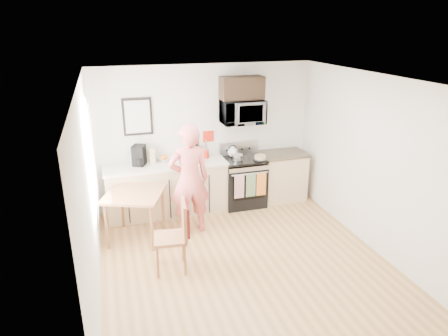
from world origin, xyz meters
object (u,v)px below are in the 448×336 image
object	(u,v)px
chair	(180,227)
person	(189,180)
range	(243,182)
cake	(260,158)
dining_table	(134,198)
microwave	(242,112)

from	to	relation	value
chair	person	bearing A→B (deg)	77.43
range	person	bearing A→B (deg)	-147.35
person	cake	distance (m)	1.55
dining_table	cake	bearing A→B (deg)	13.70
range	chair	xyz separation A→B (m)	(-1.53, -1.77, 0.22)
range	dining_table	size ratio (longest dim) A/B	1.21
range	microwave	distance (m)	1.33
cake	microwave	bearing A→B (deg)	131.78
microwave	person	size ratio (longest dim) A/B	0.42
range	chair	bearing A→B (deg)	-130.85
chair	cake	bearing A→B (deg)	48.23
range	chair	world-z (taller)	range
range	person	xyz separation A→B (m)	(-1.18, -0.76, 0.47)
person	chair	size ratio (longest dim) A/B	1.79
range	cake	bearing A→B (deg)	-35.52
cake	dining_table	bearing A→B (deg)	-166.30
microwave	cake	xyz separation A→B (m)	(0.26, -0.29, -0.80)
microwave	range	bearing A→B (deg)	-89.94
microwave	cake	bearing A→B (deg)	-48.22
dining_table	cake	world-z (taller)	cake
dining_table	chair	size ratio (longest dim) A/B	0.94
microwave	cake	world-z (taller)	microwave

